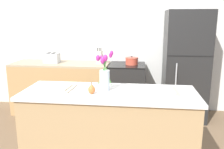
{
  "coord_description": "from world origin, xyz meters",
  "views": [
    {
      "loc": [
        0.3,
        -2.32,
        1.63
      ],
      "look_at": [
        0.0,
        0.25,
        1.03
      ],
      "focal_mm": 38.0,
      "sensor_mm": 36.0,
      "label": 1
    }
  ],
  "objects_px": {
    "flower_vase": "(104,76)",
    "refrigerator": "(185,66)",
    "stove_range": "(127,90)",
    "plate_setting_left": "(59,88)",
    "cooking_pot": "(132,61)",
    "knife_block": "(99,57)",
    "toaster": "(52,58)",
    "pear_figurine": "(92,89)",
    "plate_setting_right": "(163,91)"
  },
  "relations": [
    {
      "from": "flower_vase",
      "to": "toaster",
      "type": "distance_m",
      "value": 1.97
    },
    {
      "from": "refrigerator",
      "to": "pear_figurine",
      "type": "relative_size",
      "value": 14.68
    },
    {
      "from": "stove_range",
      "to": "refrigerator",
      "type": "xyz_separation_m",
      "value": [
        0.95,
        0.0,
        0.44
      ]
    },
    {
      "from": "refrigerator",
      "to": "knife_block",
      "type": "bearing_deg",
      "value": 179.14
    },
    {
      "from": "refrigerator",
      "to": "knife_block",
      "type": "relative_size",
      "value": 6.58
    },
    {
      "from": "knife_block",
      "to": "toaster",
      "type": "bearing_deg",
      "value": -178.79
    },
    {
      "from": "flower_vase",
      "to": "pear_figurine",
      "type": "bearing_deg",
      "value": -133.3
    },
    {
      "from": "stove_range",
      "to": "plate_setting_left",
      "type": "distance_m",
      "value": 1.76
    },
    {
      "from": "knife_block",
      "to": "flower_vase",
      "type": "bearing_deg",
      "value": -78.41
    },
    {
      "from": "plate_setting_left",
      "to": "knife_block",
      "type": "xyz_separation_m",
      "value": [
        0.17,
        1.59,
        0.09
      ]
    },
    {
      "from": "pear_figurine",
      "to": "knife_block",
      "type": "relative_size",
      "value": 0.45
    },
    {
      "from": "plate_setting_right",
      "to": "cooking_pot",
      "type": "distance_m",
      "value": 1.61
    },
    {
      "from": "pear_figurine",
      "to": "plate_setting_right",
      "type": "xyz_separation_m",
      "value": [
        0.71,
        0.14,
        -0.04
      ]
    },
    {
      "from": "toaster",
      "to": "pear_figurine",
      "type": "bearing_deg",
      "value": -58.31
    },
    {
      "from": "refrigerator",
      "to": "flower_vase",
      "type": "distance_m",
      "value": 1.94
    },
    {
      "from": "knife_block",
      "to": "plate_setting_left",
      "type": "bearing_deg",
      "value": -96.05
    },
    {
      "from": "stove_range",
      "to": "flower_vase",
      "type": "relative_size",
      "value": 2.12
    },
    {
      "from": "plate_setting_right",
      "to": "toaster",
      "type": "relative_size",
      "value": 1.17
    },
    {
      "from": "cooking_pot",
      "to": "toaster",
      "type": "bearing_deg",
      "value": 179.93
    },
    {
      "from": "flower_vase",
      "to": "refrigerator",
      "type": "bearing_deg",
      "value": 55.27
    },
    {
      "from": "flower_vase",
      "to": "plate_setting_left",
      "type": "height_order",
      "value": "flower_vase"
    },
    {
      "from": "stove_range",
      "to": "toaster",
      "type": "distance_m",
      "value": 1.42
    },
    {
      "from": "cooking_pot",
      "to": "knife_block",
      "type": "bearing_deg",
      "value": 178.0
    },
    {
      "from": "pear_figurine",
      "to": "toaster",
      "type": "distance_m",
      "value": 2.01
    },
    {
      "from": "pear_figurine",
      "to": "plate_setting_right",
      "type": "distance_m",
      "value": 0.72
    },
    {
      "from": "cooking_pot",
      "to": "knife_block",
      "type": "distance_m",
      "value": 0.56
    },
    {
      "from": "pear_figurine",
      "to": "plate_setting_left",
      "type": "height_order",
      "value": "pear_figurine"
    },
    {
      "from": "stove_range",
      "to": "toaster",
      "type": "relative_size",
      "value": 3.19
    },
    {
      "from": "pear_figurine",
      "to": "knife_block",
      "type": "bearing_deg",
      "value": 97.19
    },
    {
      "from": "flower_vase",
      "to": "plate_setting_left",
      "type": "bearing_deg",
      "value": 177.88
    },
    {
      "from": "stove_range",
      "to": "cooking_pot",
      "type": "bearing_deg",
      "value": 2.08
    },
    {
      "from": "flower_vase",
      "to": "knife_block",
      "type": "relative_size",
      "value": 1.56
    },
    {
      "from": "plate_setting_left",
      "to": "stove_range",
      "type": "bearing_deg",
      "value": 67.53
    },
    {
      "from": "plate_setting_right",
      "to": "knife_block",
      "type": "bearing_deg",
      "value": 120.28
    },
    {
      "from": "refrigerator",
      "to": "flower_vase",
      "type": "xyz_separation_m",
      "value": [
        -1.1,
        -1.59,
        0.18
      ]
    },
    {
      "from": "refrigerator",
      "to": "toaster",
      "type": "relative_size",
      "value": 6.35
    },
    {
      "from": "refrigerator",
      "to": "plate_setting_right",
      "type": "relative_size",
      "value": 5.43
    },
    {
      "from": "toaster",
      "to": "knife_block",
      "type": "xyz_separation_m",
      "value": [
        0.84,
        0.02,
        0.03
      ]
    },
    {
      "from": "flower_vase",
      "to": "plate_setting_right",
      "type": "height_order",
      "value": "flower_vase"
    },
    {
      "from": "plate_setting_right",
      "to": "refrigerator",
      "type": "bearing_deg",
      "value": 72.26
    },
    {
      "from": "plate_setting_left",
      "to": "cooking_pot",
      "type": "bearing_deg",
      "value": 65.26
    },
    {
      "from": "plate_setting_left",
      "to": "plate_setting_right",
      "type": "height_order",
      "value": "same"
    },
    {
      "from": "flower_vase",
      "to": "cooking_pot",
      "type": "height_order",
      "value": "flower_vase"
    },
    {
      "from": "pear_figurine",
      "to": "plate_setting_right",
      "type": "height_order",
      "value": "pear_figurine"
    },
    {
      "from": "flower_vase",
      "to": "knife_block",
      "type": "height_order",
      "value": "flower_vase"
    },
    {
      "from": "stove_range",
      "to": "pear_figurine",
      "type": "relative_size",
      "value": 7.39
    },
    {
      "from": "plate_setting_left",
      "to": "plate_setting_right",
      "type": "distance_m",
      "value": 1.1
    },
    {
      "from": "refrigerator",
      "to": "plate_setting_right",
      "type": "xyz_separation_m",
      "value": [
        -0.5,
        -1.57,
        0.03
      ]
    },
    {
      "from": "refrigerator",
      "to": "plate_setting_left",
      "type": "bearing_deg",
      "value": -135.55
    },
    {
      "from": "cooking_pot",
      "to": "knife_block",
      "type": "relative_size",
      "value": 0.8
    }
  ]
}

